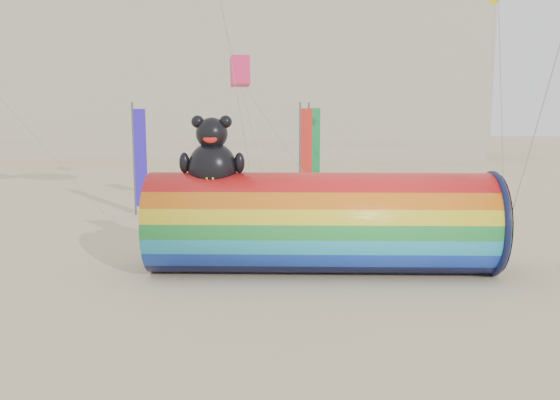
{
  "coord_description": "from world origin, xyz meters",
  "views": [
    {
      "loc": [
        0.89,
        -16.34,
        5.22
      ],
      "look_at": [
        0.5,
        1.5,
        2.4
      ],
      "focal_mm": 40.0,
      "sensor_mm": 36.0,
      "label": 1
    }
  ],
  "objects": [
    {
      "name": "ground",
      "position": [
        0.0,
        0.0,
        0.0
      ],
      "size": [
        160.0,
        160.0,
        0.0
      ],
      "primitive_type": "plane",
      "color": "#CCB58C",
      "rests_on": "ground"
    },
    {
      "name": "hotel_building",
      "position": [
        -12.0,
        45.95,
        10.31
      ],
      "size": [
        60.4,
        15.4,
        20.6
      ],
      "color": "#B7AD99",
      "rests_on": "ground"
    },
    {
      "name": "windsock_assembly",
      "position": [
        1.75,
        2.49,
        1.62
      ],
      "size": [
        10.61,
        3.23,
        4.89
      ],
      "color": "red",
      "rests_on": "ground"
    },
    {
      "name": "festival_banners",
      "position": [
        -0.97,
        14.05,
        2.64
      ],
      "size": [
        8.77,
        3.78,
        5.2
      ],
      "color": "#59595E",
      "rests_on": "ground"
    }
  ]
}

